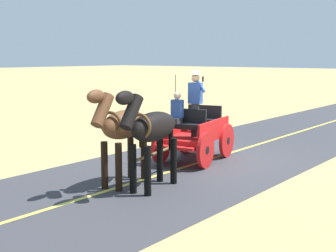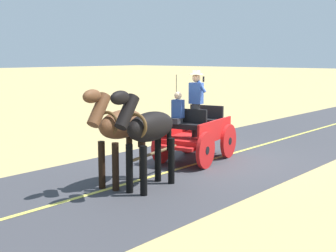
% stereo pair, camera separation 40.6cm
% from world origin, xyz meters
% --- Properties ---
extents(ground_plane, '(200.00, 200.00, 0.00)m').
position_xyz_m(ground_plane, '(0.00, 0.00, 0.00)').
color(ground_plane, tan).
extents(road_surface, '(5.29, 160.00, 0.01)m').
position_xyz_m(road_surface, '(0.00, 0.00, 0.00)').
color(road_surface, '#38383D').
rests_on(road_surface, ground).
extents(road_centre_stripe, '(0.12, 160.00, 0.00)m').
position_xyz_m(road_centre_stripe, '(0.00, 0.00, 0.01)').
color(road_centre_stripe, '#DBCC4C').
rests_on(road_centre_stripe, road_surface).
extents(horse_drawn_carriage, '(1.85, 4.51, 2.50)m').
position_xyz_m(horse_drawn_carriage, '(0.28, 0.44, 0.82)').
color(horse_drawn_carriage, red).
rests_on(horse_drawn_carriage, ground).
extents(horse_near_side, '(0.78, 2.15, 2.21)m').
position_xyz_m(horse_near_side, '(-0.66, 3.35, 1.32)').
color(horse_near_side, black).
rests_on(horse_near_side, ground).
extents(horse_off_side, '(0.87, 2.15, 2.21)m').
position_xyz_m(horse_off_side, '(0.07, 3.49, 1.32)').
color(horse_off_side, brown).
rests_on(horse_off_side, ground).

